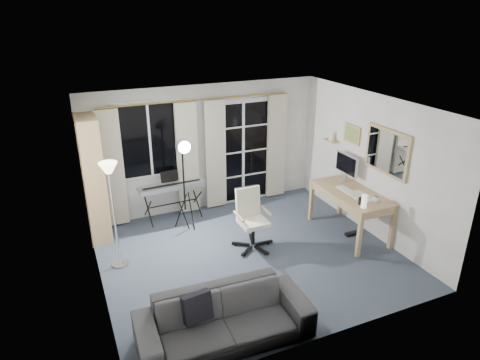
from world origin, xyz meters
The scene contains 17 objects.
floor centered at (0.00, 0.00, -0.01)m, with size 4.50×4.00×0.02m, color #313C48.
window centered at (-1.05, 1.97, 1.50)m, with size 1.20×0.08×1.40m.
french_door centered at (0.75, 1.97, 1.03)m, with size 1.32×0.09×2.11m.
curtains centered at (-0.14, 1.88, 1.09)m, with size 3.60×0.07×2.13m.
bookshelf centered at (-2.13, 1.71, 1.00)m, with size 0.36×0.99×2.11m.
torchiere_lamp centered at (-1.93, 0.57, 1.34)m, with size 0.28×0.28×1.67m.
keyboard_piano centered at (-0.78, 1.70, 0.66)m, with size 1.21×0.62×0.87m.
studio_light centered at (-0.66, 1.21, 1.37)m, with size 0.32×0.34×1.71m.
office_chair centered at (0.15, 0.31, 0.58)m, with size 0.66×0.69×0.99m.
desk centered at (1.88, -0.02, 0.69)m, with size 0.74×1.47×0.79m.
monitor centered at (2.08, 0.43, 1.08)m, with size 0.19×0.57×0.49m.
desk_clutter centered at (1.81, -0.26, 0.62)m, with size 0.46×0.89×1.00m.
mug centered at (1.98, -0.52, 0.85)m, with size 0.13×0.10×0.13m, color silver.
wall_mirror centered at (2.22, -0.35, 1.55)m, with size 0.04×0.94×0.74m.
framed_print centered at (2.23, 0.55, 1.60)m, with size 0.03×0.42×0.32m.
wall_shelf centered at (2.16, 1.05, 1.41)m, with size 0.16×0.30×0.18m.
sofa centered at (-1.05, -1.55, 0.40)m, with size 2.07×0.69×0.80m.
Camera 1 is at (-2.49, -5.30, 3.70)m, focal length 32.00 mm.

